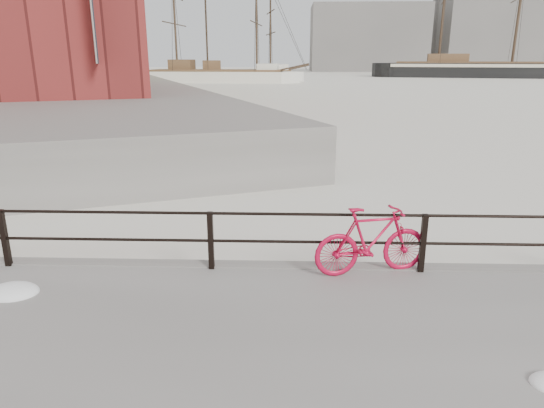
% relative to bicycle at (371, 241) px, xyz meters
% --- Properties ---
extents(ground, '(400.00, 400.00, 0.00)m').
position_rel_bicycle_xyz_m(ground, '(0.86, 0.25, -0.93)').
color(ground, white).
rests_on(ground, ground).
extents(far_quay, '(78.44, 148.07, 1.80)m').
position_rel_bicycle_xyz_m(far_quay, '(-39.14, 72.25, -0.03)').
color(far_quay, gray).
rests_on(far_quay, ground).
extents(guardrail, '(28.00, 0.10, 1.00)m').
position_rel_bicycle_xyz_m(guardrail, '(0.86, 0.10, -0.08)').
color(guardrail, black).
rests_on(guardrail, promenade).
extents(bicycle, '(1.92, 0.73, 1.15)m').
position_rel_bicycle_xyz_m(bicycle, '(0.00, 0.00, 0.00)').
color(bicycle, red).
rests_on(bicycle, promenade).
extents(barque_black, '(62.73, 32.54, 33.88)m').
position_rel_bicycle_xyz_m(barque_black, '(41.96, 92.30, -0.93)').
color(barque_black, black).
rests_on(barque_black, ground).
extents(schooner_mid, '(28.92, 14.05, 20.27)m').
position_rel_bicycle_xyz_m(schooner_mid, '(-12.78, 71.29, -0.93)').
color(schooner_mid, silver).
rests_on(schooner_mid, ground).
extents(schooner_left, '(23.64, 13.84, 17.09)m').
position_rel_bicycle_xyz_m(schooner_left, '(-9.40, 73.27, -0.93)').
color(schooner_left, beige).
rests_on(schooner_left, ground).
extents(workboat_near, '(11.30, 4.18, 7.00)m').
position_rel_bicycle_xyz_m(workboat_near, '(-22.39, 31.02, -0.93)').
color(workboat_near, black).
rests_on(workboat_near, ground).
extents(workboat_far, '(12.91, 8.12, 7.00)m').
position_rel_bicycle_xyz_m(workboat_far, '(-30.21, 44.72, -0.93)').
color(workboat_far, black).
rests_on(workboat_far, ground).
extents(apartment_grey, '(26.02, 22.15, 23.20)m').
position_rel_bicycle_xyz_m(apartment_grey, '(-45.49, 82.63, 12.47)').
color(apartment_grey, '#ACACA6').
rests_on(apartment_grey, far_quay).
extents(apartment_brick, '(27.87, 22.90, 21.20)m').
position_rel_bicycle_xyz_m(apartment_brick, '(-54.11, 103.95, 11.47)').
color(apartment_brick, brown).
rests_on(apartment_brick, far_quay).
extents(industrial_west, '(32.00, 18.00, 18.00)m').
position_rel_bicycle_xyz_m(industrial_west, '(20.86, 140.25, 8.07)').
color(industrial_west, gray).
rests_on(industrial_west, ground).
extents(industrial_mid, '(26.00, 20.00, 24.00)m').
position_rel_bicycle_xyz_m(industrial_mid, '(55.86, 145.25, 11.07)').
color(industrial_mid, gray).
rests_on(industrial_mid, ground).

